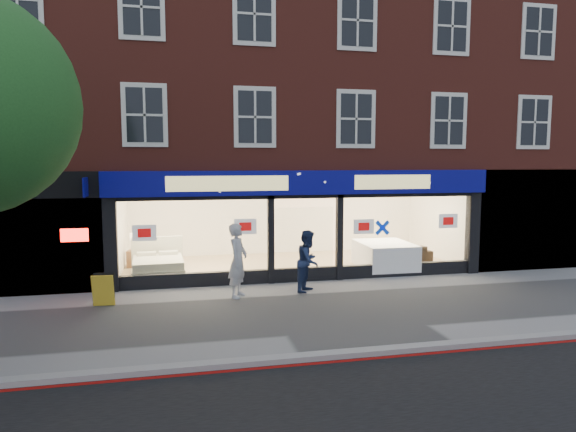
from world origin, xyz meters
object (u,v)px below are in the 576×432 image
object	(u,v)px
mattress_stack	(385,255)
display_bed	(158,265)
pedestrian_blue	(308,261)
a_board	(104,290)
sofa	(400,255)
pedestrian_grey	(238,260)

from	to	relation	value
mattress_stack	display_bed	bearing A→B (deg)	177.05
pedestrian_blue	mattress_stack	bearing A→B (deg)	-21.06
mattress_stack	a_board	distance (m)	8.80
display_bed	sofa	distance (m)	8.01
display_bed	pedestrian_grey	distance (m)	3.46
a_board	mattress_stack	bearing A→B (deg)	20.25
pedestrian_grey	pedestrian_blue	distance (m)	1.96
display_bed	a_board	size ratio (longest dim) A/B	2.45
display_bed	pedestrian_grey	world-z (taller)	pedestrian_grey
sofa	pedestrian_blue	distance (m)	4.73
mattress_stack	pedestrian_blue	size ratio (longest dim) A/B	1.23
sofa	pedestrian_grey	size ratio (longest dim) A/B	1.07
a_board	pedestrian_blue	world-z (taller)	pedestrian_blue
pedestrian_grey	a_board	bearing A→B (deg)	119.48
a_board	pedestrian_grey	distance (m)	3.40
pedestrian_grey	display_bed	bearing A→B (deg)	65.87
display_bed	pedestrian_blue	xyz separation A→B (m)	(4.08, -2.51, 0.44)
pedestrian_grey	pedestrian_blue	xyz separation A→B (m)	(1.95, 0.16, -0.12)
sofa	pedestrian_grey	distance (m)	6.52
mattress_stack	pedestrian_blue	xyz separation A→B (m)	(-3.16, -2.14, 0.34)
display_bed	pedestrian_grey	bearing A→B (deg)	-54.25
mattress_stack	pedestrian_grey	xyz separation A→B (m)	(-5.11, -2.30, 0.47)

